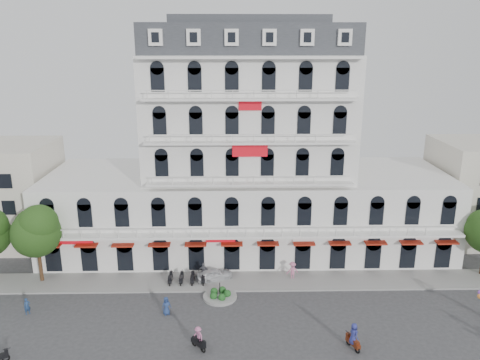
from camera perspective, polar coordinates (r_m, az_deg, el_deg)
ground at (r=40.58m, az=1.82°, el=-18.42°), size 120.00×120.00×0.00m
sidewalk at (r=48.20m, az=1.27°, el=-12.23°), size 53.00×4.00×0.16m
main_building at (r=52.98m, az=0.93°, el=1.95°), size 45.00×15.00×25.80m
traffic_island at (r=45.48m, az=-2.46°, el=-13.87°), size 3.20×3.20×1.60m
parked_scooter_row at (r=48.23m, az=-6.46°, el=-12.43°), size 4.40×1.80×1.10m
tree_west_inner at (r=49.96m, az=-23.60°, el=-5.53°), size 4.76×4.76×8.25m
parked_car at (r=48.37m, az=-3.19°, el=-11.39°), size 4.05×2.73×1.28m
rider_east at (r=39.50m, az=13.67°, el=-18.01°), size 0.92×1.61×2.26m
rider_center at (r=38.67m, az=-5.11°, el=-18.59°), size 1.27×1.34×1.99m
pedestrian_left at (r=43.25m, az=-8.97°, el=-14.91°), size 0.97×0.85×1.68m
pedestrian_mid at (r=48.27m, az=-4.45°, el=-11.05°), size 1.18×0.62×1.93m
pedestrian_right at (r=48.59m, az=6.40°, el=-10.92°), size 1.36×0.97×1.91m
pedestrian_far at (r=46.77m, az=-24.52°, el=-13.84°), size 0.67×0.65×1.54m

